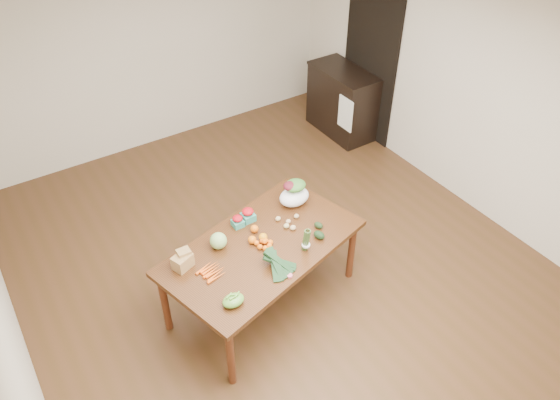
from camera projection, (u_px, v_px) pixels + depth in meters
floor at (278, 265)px, 5.80m from camera, size 6.00×6.00×0.00m
ceiling at (277, 14)px, 4.10m from camera, size 5.00×6.00×0.02m
room_walls at (278, 161)px, 4.95m from camera, size 5.02×6.02×2.70m
dining_table at (263, 274)px, 5.20m from camera, size 2.04×1.46×0.75m
doorway_dark at (370, 64)px, 7.23m from camera, size 0.02×1.00×2.10m
cabinet at (342, 102)px, 7.62m from camera, size 0.52×1.02×0.94m
dish_towel at (345, 114)px, 7.20m from camera, size 0.02×0.28×0.45m
paper_bag at (182, 260)px, 4.70m from camera, size 0.27×0.24×0.16m
cabbage at (218, 241)px, 4.89m from camera, size 0.16×0.16×0.16m
strawberry_basket_a at (238, 222)px, 5.14m from camera, size 0.13×0.13×0.09m
strawberry_basket_b at (248, 216)px, 5.20m from camera, size 0.14×0.14×0.11m
orange_a at (252, 240)px, 4.96m from camera, size 0.08×0.08×0.08m
orange_b at (254, 229)px, 5.08m from camera, size 0.08×0.08×0.08m
orange_c at (263, 237)px, 4.99m from camera, size 0.08×0.08×0.08m
mandarin_cluster at (265, 242)px, 4.93m from camera, size 0.22×0.22×0.08m
carrots at (212, 271)px, 4.69m from camera, size 0.27×0.27×0.03m
snap_pea_bag at (233, 300)px, 4.40m from camera, size 0.19×0.14×0.08m
kale_bunch at (281, 264)px, 4.66m from camera, size 0.41×0.47×0.16m
asparagus_bundle at (306, 240)px, 4.83m from camera, size 0.11×0.13×0.26m
potato_a at (286, 226)px, 5.13m from camera, size 0.06×0.05×0.05m
potato_b at (293, 228)px, 5.11m from camera, size 0.06×0.05×0.05m
potato_c at (288, 221)px, 5.18m from camera, size 0.05×0.05×0.04m
potato_d at (278, 219)px, 5.21m from camera, size 0.05×0.05×0.05m
potato_e at (296, 216)px, 5.24m from camera, size 0.05×0.05×0.04m
avocado_a at (319, 235)px, 5.01m from camera, size 0.11×0.13×0.08m
avocado_b at (319, 225)px, 5.13m from camera, size 0.09×0.11×0.06m
salad_bag at (294, 194)px, 5.35m from camera, size 0.36×0.31×0.24m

